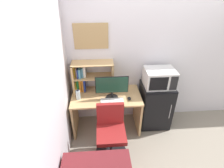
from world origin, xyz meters
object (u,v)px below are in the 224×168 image
at_px(keyboard, 112,101).
at_px(mini_fridge, 155,105).
at_px(desk_chair, 111,134).
at_px(wall_corkboard, 91,36).
at_px(hutch_bookshelf, 87,76).
at_px(water_bottle, 78,95).
at_px(monitor, 112,86).
at_px(computer_mouse, 129,99).
at_px(microwave, 159,78).

bearing_deg(keyboard, mini_fridge, 15.13).
relative_size(keyboard, desk_chair, 0.44).
xyz_separation_m(keyboard, desk_chair, (-0.05, -0.40, -0.37)).
distance_m(desk_chair, wall_corkboard, 1.60).
height_order(hutch_bookshelf, desk_chair, hutch_bookshelf).
distance_m(keyboard, desk_chair, 0.54).
relative_size(keyboard, wall_corkboard, 0.69).
relative_size(water_bottle, mini_fridge, 0.21).
relative_size(hutch_bookshelf, monitor, 1.29).
relative_size(water_bottle, desk_chair, 0.21).
xyz_separation_m(monitor, keyboard, (-0.00, -0.09, -0.22)).
distance_m(hutch_bookshelf, mini_fridge, 1.39).
relative_size(mini_fridge, desk_chair, 0.99).
bearing_deg(wall_corkboard, computer_mouse, -37.30).
xyz_separation_m(monitor, desk_chair, (-0.05, -0.49, -0.59)).
xyz_separation_m(computer_mouse, desk_chair, (-0.34, -0.42, -0.37)).
height_order(hutch_bookshelf, monitor, hutch_bookshelf).
bearing_deg(hutch_bookshelf, monitor, -34.19).
bearing_deg(wall_corkboard, desk_chair, -73.57).
relative_size(computer_mouse, microwave, 0.18).
distance_m(monitor, mini_fridge, 1.00).
bearing_deg(monitor, keyboard, -92.31).
bearing_deg(hutch_bookshelf, desk_chair, -64.82).
xyz_separation_m(keyboard, computer_mouse, (0.29, 0.03, 0.01)).
bearing_deg(mini_fridge, monitor, -170.60).
bearing_deg(keyboard, monitor, 87.69).
distance_m(water_bottle, desk_chair, 0.85).
xyz_separation_m(monitor, wall_corkboard, (-0.31, 0.40, 0.72)).
bearing_deg(monitor, wall_corkboard, 128.17).
bearing_deg(desk_chair, water_bottle, 135.70).
relative_size(hutch_bookshelf, desk_chair, 0.81).
bearing_deg(monitor, computer_mouse, -11.98).
height_order(monitor, wall_corkboard, wall_corkboard).
height_order(computer_mouse, wall_corkboard, wall_corkboard).
bearing_deg(microwave, water_bottle, -175.01).
distance_m(hutch_bookshelf, water_bottle, 0.37).
relative_size(hutch_bookshelf, computer_mouse, 7.73).
distance_m(monitor, desk_chair, 0.77).
distance_m(hutch_bookshelf, keyboard, 0.62).
xyz_separation_m(microwave, desk_chair, (-0.89, -0.63, -0.64)).
height_order(keyboard, mini_fridge, mini_fridge).
bearing_deg(water_bottle, mini_fridge, 4.87).
relative_size(keyboard, microwave, 0.76).
bearing_deg(wall_corkboard, monitor, -51.83).
relative_size(monitor, keyboard, 1.43).
relative_size(keyboard, computer_mouse, 4.20).
bearing_deg(desk_chair, computer_mouse, 51.23).
bearing_deg(mini_fridge, water_bottle, -175.13).
distance_m(monitor, water_bottle, 0.59).
bearing_deg(desk_chair, monitor, 83.97).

